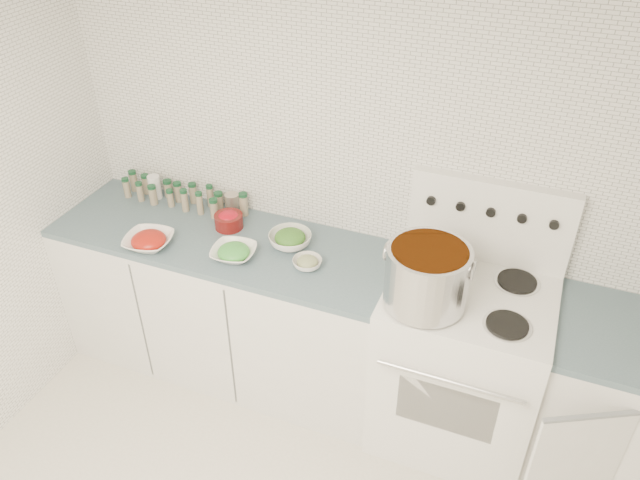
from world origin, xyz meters
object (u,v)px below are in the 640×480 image
at_px(stock_pot, 427,274).
at_px(bowl_tomato, 149,241).
at_px(stove, 460,360).
at_px(bowl_snowpea, 234,252).

relative_size(stock_pot, bowl_tomato, 1.39).
bearing_deg(stove, stock_pot, -139.67).
xyz_separation_m(stock_pot, bowl_snowpea, (-0.97, 0.03, -0.17)).
xyz_separation_m(stove, stock_pot, (-0.19, -0.16, 0.60)).
height_order(stock_pot, bowl_snowpea, stock_pot).
distance_m(stock_pot, bowl_snowpea, 0.99).
distance_m(stove, bowl_snowpea, 1.25).
relative_size(stove, bowl_tomato, 4.86).
bearing_deg(bowl_snowpea, bowl_tomato, -170.46).
relative_size(stove, bowl_snowpea, 5.45).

